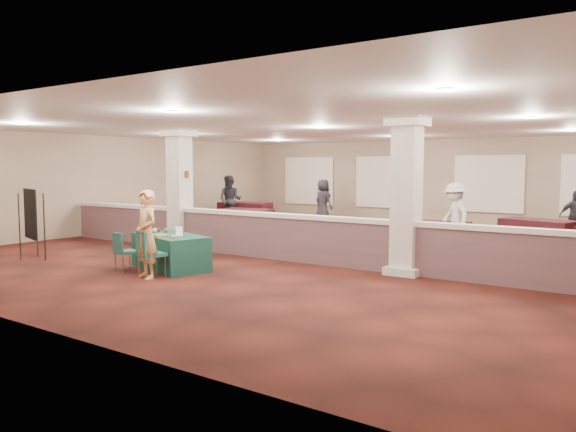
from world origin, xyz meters
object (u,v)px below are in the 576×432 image
Objects in this scene: attendee_c at (575,216)px; far_table_back_left at (245,212)px; far_table_front_center at (397,243)px; attendee_d at (323,201)px; conf_chair_side at (123,248)px; woman at (146,234)px; far_table_back_right at (538,233)px; conf_chair_main at (148,250)px; attendee_a at (230,200)px; far_table_back_center at (439,233)px; far_table_front_left at (246,219)px; near_table at (171,252)px; easel_board at (30,215)px; attendee_b at (455,215)px.

far_table_back_left is at bearing 159.39° from attendee_c.
far_table_front_center is 8.77m from attendee_d.
conf_chair_side is 0.47× the size of woman.
far_table_back_right is at bearing -179.83° from attendee_d.
attendee_a is (-5.47, 8.77, 0.39)m from conf_chair_main.
far_table_back_center is (3.03, 7.97, -0.22)m from conf_chair_main.
attendee_a is 11.72m from attendee_c.
attendee_d reaches higher than conf_chair_side.
attendee_a is at bearing 156.48° from far_table_front_center.
conf_chair_main is at bearing 0.09° from conf_chair_side.
far_table_back_right is at bearing -20.57° from attendee_a.
far_table_back_left is 1.05× the size of far_table_back_right.
far_table_back_right is at bearing 8.25° from far_table_front_left.
far_table_back_center is 8.56m from attendee_a.
far_table_back_right is (5.40, 9.03, -0.49)m from woman.
conf_chair_side is 8.77m from far_table_back_center.
near_table is 1.27× the size of attendee_c.
far_table_front_left is 0.92× the size of far_table_back_left.
conf_chair_main is 0.62× the size of attendee_c.
attendee_a is 1.24× the size of attendee_c.
woman is at bearing 121.18° from attendee_d.
near_table is at bearing -59.64° from far_table_back_left.
woman reaches higher than far_table_front_left.
far_table_back_right reaches higher than near_table.
easel_board is 8.99m from attendee_a.
attendee_d is (-2.97, 11.46, 0.30)m from conf_chair_main.
attendee_b reaches higher than far_table_back_center.
attendee_c reaches higher than far_table_front_center.
conf_chair_main reaches higher than far_table_front_center.
near_table is 0.96× the size of far_table_back_left.
far_table_back_center is 0.95× the size of attendee_d.
far_table_front_left is (-3.80, 7.70, -0.50)m from woman.
far_table_front_center is 6.47m from attendee_c.
attendee_d is at bearing 149.57° from attendee_c.
far_table_back_left is (-1.49, 9.76, -0.66)m from easel_board.
attendee_d is (1.01, 11.55, -0.21)m from easel_board.
easel_board is at bearing -164.15° from conf_chair_side.
attendee_b is (3.49, 7.82, 0.01)m from woman.
woman is 0.99× the size of attendee_b.
near_table is 1.05× the size of far_table_front_left.
attendee_a is at bearing -90.00° from far_table_back_left.
near_table is 5.34m from far_table_front_center.
conf_chair_side reaches higher than far_table_back_left.
far_table_back_right is 1.07× the size of attendee_b.
far_table_back_left is (-8.50, 4.59, 0.03)m from far_table_front_center.
conf_chair_side is at bearing -78.49° from attendee_b.
attendee_a is 1.10× the size of attendee_d.
attendee_a is 9.04m from attendee_b.
far_table_front_center is 0.98× the size of far_table_back_right.
conf_chair_main is 0.50× the size of far_table_front_center.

